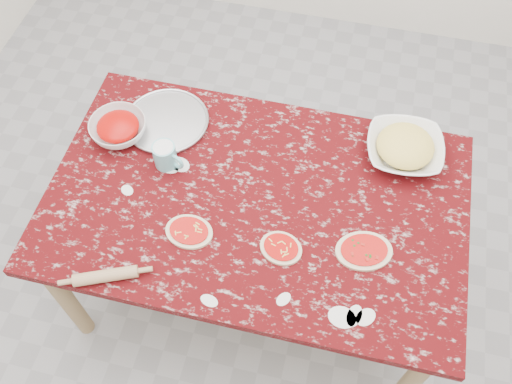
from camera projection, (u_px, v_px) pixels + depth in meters
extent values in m
plane|color=gray|center=(256.00, 279.00, 2.74)|extent=(4.00, 4.00, 0.00)
cube|color=#3F0608|center=(256.00, 202.00, 2.12)|extent=(1.60, 1.00, 0.04)
cube|color=#8A6F4E|center=(256.00, 210.00, 2.18)|extent=(1.50, 0.90, 0.08)
cylinder|color=#8A6F4E|center=(66.00, 298.00, 2.31)|extent=(0.07, 0.07, 0.71)
cylinder|color=#8A6F4E|center=(412.00, 380.00, 2.13)|extent=(0.07, 0.07, 0.71)
cylinder|color=#8A6F4E|center=(135.00, 143.00, 2.75)|extent=(0.07, 0.07, 0.71)
cylinder|color=#8A6F4E|center=(427.00, 200.00, 2.57)|extent=(0.07, 0.07, 0.71)
cylinder|color=#B2B2B7|center=(167.00, 121.00, 2.31)|extent=(0.40, 0.40, 0.01)
imported|color=white|center=(119.00, 129.00, 2.25)|extent=(0.25, 0.25, 0.07)
imported|color=white|center=(404.00, 149.00, 2.19)|extent=(0.33, 0.33, 0.07)
cylinder|color=#6DBEC7|center=(165.00, 155.00, 2.15)|extent=(0.09, 0.09, 0.11)
torus|color=#6DBEC7|center=(176.00, 161.00, 2.14)|extent=(0.08, 0.04, 0.07)
cylinder|color=silver|center=(164.00, 149.00, 2.12)|extent=(0.07, 0.07, 0.01)
ellipsoid|color=beige|center=(189.00, 232.00, 2.02)|extent=(0.19, 0.15, 0.01)
ellipsoid|color=red|center=(189.00, 231.00, 2.02)|extent=(0.15, 0.12, 0.00)
ellipsoid|color=beige|center=(281.00, 248.00, 1.99)|extent=(0.18, 0.16, 0.01)
ellipsoid|color=red|center=(281.00, 247.00, 1.98)|extent=(0.15, 0.14, 0.00)
ellipsoid|color=beige|center=(364.00, 251.00, 1.98)|extent=(0.24, 0.21, 0.01)
ellipsoid|color=red|center=(364.00, 250.00, 1.97)|extent=(0.20, 0.17, 0.00)
cylinder|color=tan|center=(106.00, 276.00, 1.91)|extent=(0.22, 0.13, 0.04)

